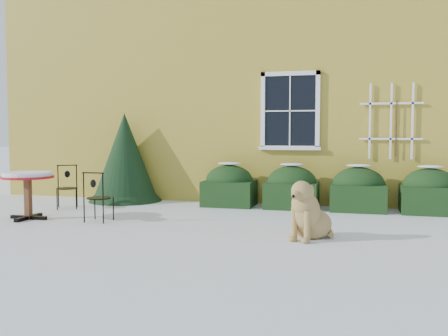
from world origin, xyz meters
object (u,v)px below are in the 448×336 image
(evergreen_shrub, at_px, (125,166))
(bistro_table, at_px, (28,180))
(patio_chair_near, at_px, (98,197))
(patio_chair_far, at_px, (67,187))
(dog, at_px, (308,215))

(evergreen_shrub, height_order, bistro_table, evergreen_shrub)
(patio_chair_near, bearing_deg, patio_chair_far, -42.07)
(bistro_table, height_order, patio_chair_near, patio_chair_near)
(patio_chair_far, relative_size, dog, 0.93)
(patio_chair_near, distance_m, patio_chair_far, 1.85)
(evergreen_shrub, xyz_separation_m, bistro_table, (-0.59, -2.61, -0.10))
(evergreen_shrub, bearing_deg, patio_chair_far, -116.78)
(evergreen_shrub, xyz_separation_m, patio_chair_far, (-0.65, -1.29, -0.35))
(bistro_table, bearing_deg, patio_chair_far, 92.68)
(evergreen_shrub, distance_m, patio_chair_near, 2.66)
(bistro_table, distance_m, dog, 4.94)
(evergreen_shrub, height_order, patio_chair_far, evergreen_shrub)
(dog, bearing_deg, patio_chair_far, -176.96)
(bistro_table, bearing_deg, patio_chair_near, 3.60)
(evergreen_shrub, relative_size, bistro_table, 2.19)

